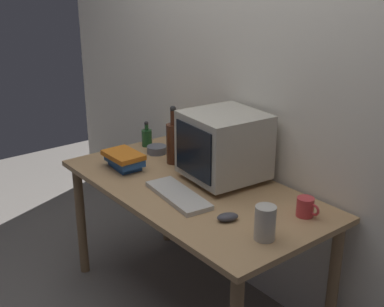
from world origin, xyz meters
TOP-DOWN VIEW (x-y plane):
  - ground_plane at (0.00, 0.00)m, footprint 6.00×6.00m
  - back_wall at (0.00, 0.44)m, footprint 4.00×0.08m
  - desk at (0.00, 0.00)m, footprint 1.51×0.76m
  - crt_monitor at (0.04, 0.18)m, footprint 0.41×0.42m
  - keyboard at (0.07, -0.14)m, footprint 0.43×0.20m
  - computer_mouse at (0.40, -0.11)m, footprint 0.09×0.12m
  - bottle_tall at (-0.32, 0.12)m, footprint 0.08×0.08m
  - bottle_short at (-0.67, 0.16)m, footprint 0.07×0.07m
  - book_stack at (-0.43, -0.15)m, footprint 0.24×0.17m
  - mug at (0.59, 0.20)m, footprint 0.12×0.08m
  - cd_spindle at (-0.52, 0.13)m, footprint 0.12×0.12m
  - metal_canister at (0.62, -0.10)m, footprint 0.09×0.09m

SIDE VIEW (x-z plane):
  - ground_plane at x=0.00m, z-range 0.00..0.00m
  - desk at x=0.00m, z-range 0.28..1.03m
  - keyboard at x=0.07m, z-range 0.75..0.77m
  - computer_mouse at x=0.40m, z-range 0.75..0.78m
  - cd_spindle at x=-0.52m, z-range 0.75..0.79m
  - mug at x=0.59m, z-range 0.75..0.84m
  - book_stack at x=-0.43m, z-range 0.75..0.85m
  - bottle_short at x=-0.67m, z-range 0.73..0.89m
  - metal_canister at x=0.62m, z-range 0.75..0.90m
  - bottle_tall at x=-0.32m, z-range 0.71..1.05m
  - crt_monitor at x=0.04m, z-range 0.76..1.13m
  - back_wall at x=0.00m, z-range 0.00..2.50m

